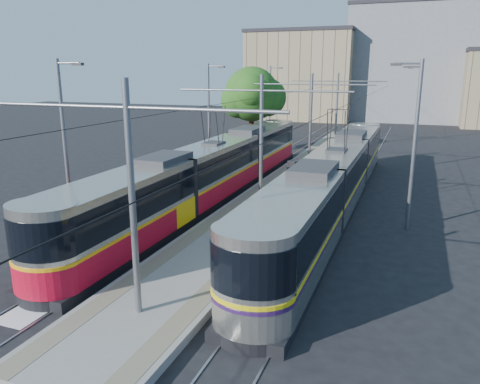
% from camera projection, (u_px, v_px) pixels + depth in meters
% --- Properties ---
extents(ground, '(160.00, 160.00, 0.00)m').
position_uv_depth(ground, '(196.00, 270.00, 18.08)').
color(ground, black).
rests_on(ground, ground).
extents(platform, '(4.00, 50.00, 0.30)m').
position_uv_depth(platform, '(300.00, 176.00, 33.44)').
color(platform, gray).
rests_on(platform, ground).
extents(tactile_strip_left, '(0.70, 50.00, 0.01)m').
position_uv_depth(tactile_strip_left, '(280.00, 173.00, 33.90)').
color(tactile_strip_left, gray).
rests_on(tactile_strip_left, platform).
extents(tactile_strip_right, '(0.70, 50.00, 0.01)m').
position_uv_depth(tactile_strip_right, '(320.00, 176.00, 32.91)').
color(tactile_strip_right, gray).
rests_on(tactile_strip_right, platform).
extents(rails, '(8.71, 70.00, 0.03)m').
position_uv_depth(rails, '(300.00, 178.00, 33.48)').
color(rails, gray).
rests_on(rails, ground).
extents(track_arrow, '(1.20, 5.00, 0.01)m').
position_uv_depth(track_arrow, '(67.00, 288.00, 16.59)').
color(track_arrow, silver).
rests_on(track_arrow, ground).
extents(tram_left, '(2.43, 29.63, 5.50)m').
position_uv_depth(tram_left, '(214.00, 170.00, 27.95)').
color(tram_left, black).
rests_on(tram_left, ground).
extents(tram_right, '(2.43, 29.47, 5.50)m').
position_uv_depth(tram_right, '(335.00, 177.00, 25.50)').
color(tram_right, black).
rests_on(tram_right, ground).
extents(catenary, '(9.20, 70.00, 7.00)m').
position_uv_depth(catenary, '(291.00, 119.00, 29.77)').
color(catenary, slate).
rests_on(catenary, platform).
extents(street_lamps, '(15.18, 38.22, 8.00)m').
position_uv_depth(street_lamps, '(314.00, 115.00, 36.05)').
color(street_lamps, slate).
rests_on(street_lamps, ground).
extents(shelter, '(0.94, 1.13, 2.14)m').
position_uv_depth(shelter, '(296.00, 177.00, 27.43)').
color(shelter, black).
rests_on(shelter, platform).
extents(tree, '(5.42, 5.01, 7.87)m').
position_uv_depth(tree, '(256.00, 95.00, 42.47)').
color(tree, '#382314').
rests_on(tree, ground).
extents(building_left, '(16.32, 12.24, 13.55)m').
position_uv_depth(building_left, '(303.00, 75.00, 74.14)').
color(building_left, gray).
rests_on(building_left, ground).
extents(building_centre, '(18.36, 14.28, 17.15)m').
position_uv_depth(building_centre, '(412.00, 63.00, 71.86)').
color(building_centre, gray).
rests_on(building_centre, ground).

